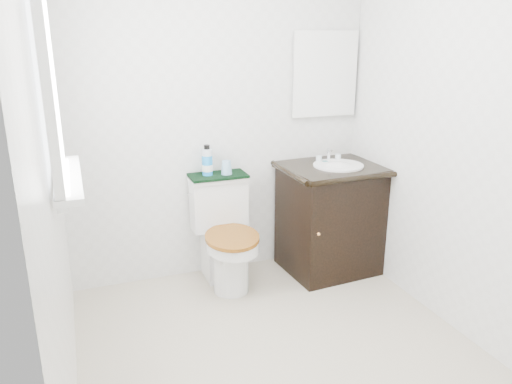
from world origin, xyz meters
TOP-DOWN VIEW (x-y plane):
  - floor at (0.00, 0.00)m, footprint 2.40×2.40m
  - wall_back at (0.00, 1.20)m, footprint 2.40×0.00m
  - wall_front at (0.00, -1.20)m, footprint 2.40×0.00m
  - wall_left at (-1.10, 0.00)m, footprint 0.00×2.40m
  - wall_right at (1.10, 0.00)m, footprint 0.00×2.40m
  - window at (-1.07, 0.25)m, footprint 0.02×0.70m
  - mirror at (0.82, 1.18)m, footprint 0.50×0.02m
  - toilet at (-0.05, 0.97)m, footprint 0.42×0.64m
  - vanity at (0.77, 0.90)m, footprint 0.74×0.64m
  - trash_bin at (-0.05, 0.80)m, footprint 0.21×0.18m
  - towel at (-0.05, 1.09)m, footprint 0.41×0.22m
  - mouthwash_bottle at (-0.12, 1.10)m, footprint 0.07×0.07m
  - cup at (0.01, 1.08)m, footprint 0.08×0.08m
  - soap_bar at (0.75, 1.00)m, footprint 0.07×0.04m

SIDE VIEW (x-z plane):
  - floor at x=0.00m, z-range 0.00..0.00m
  - trash_bin at x=-0.05m, z-range 0.00..0.29m
  - toilet at x=-0.05m, z-range -0.04..0.72m
  - vanity at x=0.77m, z-range -0.03..0.89m
  - towel at x=-0.05m, z-range 0.77..0.78m
  - soap_bar at x=0.75m, z-range 0.82..0.84m
  - cup at x=0.01m, z-range 0.78..0.88m
  - mouthwash_bottle at x=-0.12m, z-range 0.77..0.99m
  - wall_back at x=0.00m, z-range 0.00..2.40m
  - wall_front at x=0.00m, z-range 0.00..2.40m
  - wall_left at x=-1.10m, z-range 0.00..2.40m
  - wall_right at x=1.10m, z-range 0.00..2.40m
  - mirror at x=0.82m, z-range 1.15..1.75m
  - window at x=-1.07m, z-range 1.10..2.00m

